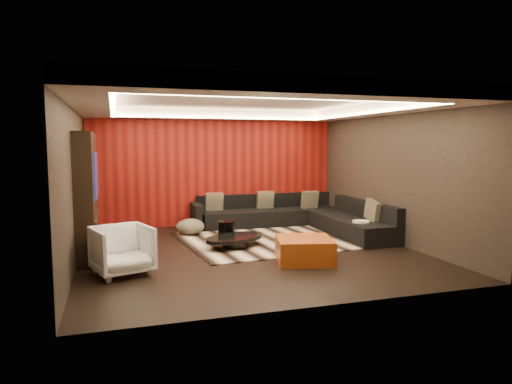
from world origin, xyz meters
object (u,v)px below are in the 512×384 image
object	(u,v)px
white_side_table	(361,231)
coffee_table	(235,242)
sectional_sofa	(298,218)
armchair	(122,250)
orange_ottoman	(304,250)
drum_stool	(226,231)

from	to	relation	value
white_side_table	coffee_table	bearing A→B (deg)	175.16
sectional_sofa	armchair	bearing A→B (deg)	-146.19
white_side_table	armchair	distance (m)	4.80
orange_ottoman	drum_stool	bearing A→B (deg)	114.51
white_side_table	orange_ottoman	bearing A→B (deg)	-147.33
white_side_table	orange_ottoman	distance (m)	2.06
coffee_table	drum_stool	xyz separation A→B (m)	(-0.02, 0.62, 0.10)
drum_stool	armchair	size ratio (longest dim) A/B	0.49
white_side_table	armchair	size ratio (longest dim) A/B	0.53
sectional_sofa	drum_stool	bearing A→B (deg)	-155.97
drum_stool	coffee_table	bearing A→B (deg)	-88.50
orange_ottoman	sectional_sofa	bearing A→B (deg)	69.44
sectional_sofa	coffee_table	bearing A→B (deg)	-142.38
coffee_table	sectional_sofa	xyz separation A→B (m)	(1.93, 1.49, 0.14)
coffee_table	drum_stool	bearing A→B (deg)	91.50
white_side_table	sectional_sofa	bearing A→B (deg)	111.55
drum_stool	armchair	xyz separation A→B (m)	(-2.08, -1.83, 0.16)
orange_ottoman	armchair	xyz separation A→B (m)	(-2.97, 0.13, 0.18)
coffee_table	orange_ottoman	distance (m)	1.60
white_side_table	orange_ottoman	xyz separation A→B (m)	(-1.73, -1.11, -0.02)
orange_ottoman	coffee_table	bearing A→B (deg)	123.26
armchair	sectional_sofa	bearing A→B (deg)	16.10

